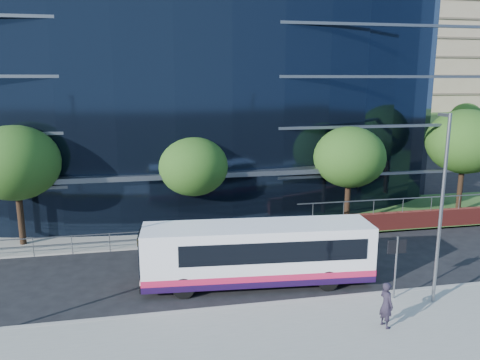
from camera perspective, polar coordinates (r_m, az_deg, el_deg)
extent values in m
plane|color=black|center=(21.69, 5.28, -13.68)|extent=(200.00, 200.00, 0.00)
cube|color=gray|center=(17.53, 10.22, -20.34)|extent=(80.00, 8.00, 0.15)
cube|color=gray|center=(20.80, 6.09, -14.64)|extent=(80.00, 0.25, 0.16)
cube|color=gold|center=(21.00, 5.92, -14.59)|extent=(80.00, 0.08, 0.01)
cube|color=gold|center=(21.13, 5.79, -14.41)|extent=(80.00, 0.08, 0.01)
cube|color=gray|center=(31.13, -11.35, -5.62)|extent=(50.00, 8.00, 0.10)
cube|color=black|center=(42.73, -9.14, 10.11)|extent=(38.00, 16.00, 16.00)
cube|color=#595E66|center=(28.80, -7.67, 0.58)|extent=(22.00, 1.20, 0.30)
cube|color=slate|center=(27.11, -15.67, -6.32)|extent=(24.00, 0.05, 0.05)
cube|color=slate|center=(27.25, -15.61, -7.21)|extent=(24.00, 0.05, 0.05)
cylinder|color=slate|center=(27.27, -15.61, -7.31)|extent=(0.04, 0.04, 1.10)
cube|color=#2D511E|center=(83.98, 15.55, 6.68)|extent=(60.00, 42.00, 4.00)
cube|color=tan|center=(85.77, 15.52, 16.84)|extent=(50.00, 12.00, 26.00)
cylinder|color=slate|center=(21.40, 18.44, -10.12)|extent=(0.08, 0.08, 2.80)
cube|color=black|center=(21.09, 18.59, -7.71)|extent=(0.85, 0.06, 0.60)
cylinder|color=black|center=(29.66, -25.15, -4.23)|extent=(0.36, 0.36, 3.30)
ellipsoid|color=#264D16|center=(28.98, -25.72, 1.91)|extent=(4.95, 4.95, 4.21)
cylinder|color=black|center=(29.42, -5.60, -3.67)|extent=(0.36, 0.36, 2.86)
ellipsoid|color=#264D16|center=(28.78, -5.71, 1.69)|extent=(4.29, 4.29, 3.65)
cylinder|color=black|center=(31.46, 12.95, -2.67)|extent=(0.36, 0.36, 3.08)
ellipsoid|color=#264D16|center=(30.84, 13.21, 2.74)|extent=(4.62, 4.62, 3.93)
cylinder|color=black|center=(36.77, 25.23, -1.05)|extent=(0.36, 0.36, 3.52)
ellipsoid|color=#264D16|center=(36.21, 25.72, 4.26)|extent=(5.28, 5.28, 4.49)
cylinder|color=black|center=(66.24, 15.51, 4.91)|extent=(0.36, 0.36, 3.08)
ellipsoid|color=#264D16|center=(65.94, 15.65, 7.50)|extent=(4.62, 4.62, 3.93)
cylinder|color=black|center=(76.38, 25.65, 4.99)|extent=(0.36, 0.36, 2.86)
ellipsoid|color=#264D16|center=(76.14, 25.85, 7.07)|extent=(4.29, 4.29, 3.65)
cylinder|color=slate|center=(20.89, 23.32, -3.52)|extent=(0.14, 0.14, 8.00)
cube|color=slate|center=(20.54, 23.69, 7.28)|extent=(0.15, 0.70, 0.12)
cube|color=white|center=(21.99, 2.17, -8.69)|extent=(10.73, 3.22, 2.55)
cube|color=#1F0D37|center=(22.42, 2.15, -11.39)|extent=(10.75, 3.27, 0.29)
cube|color=#D01E4B|center=(22.31, 2.15, -10.71)|extent=(10.75, 3.27, 0.29)
cube|color=black|center=(21.96, 3.68, -7.74)|extent=(8.62, 3.11, 0.96)
cube|color=black|center=(21.81, -11.93, -8.81)|extent=(0.24, 2.07, 1.49)
cube|color=black|center=(21.51, -12.06, -6.61)|extent=(0.25, 1.97, 0.38)
cube|color=yellow|center=(21.74, -12.11, -6.41)|extent=(0.12, 1.06, 0.21)
cube|color=black|center=(22.30, -11.78, -11.92)|extent=(0.28, 2.31, 0.23)
cylinder|color=black|center=(21.20, -6.90, -12.92)|extent=(0.98, 0.36, 0.96)
cylinder|color=black|center=(22.12, 10.66, -11.94)|extent=(0.98, 0.36, 0.96)
imported|color=black|center=(19.22, 17.40, -14.29)|extent=(0.54, 0.73, 1.81)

